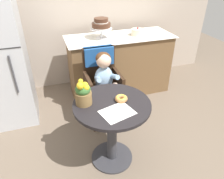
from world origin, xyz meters
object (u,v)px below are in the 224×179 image
object	(u,v)px
donut_front	(121,98)
round_layer_cake	(137,32)
flower_vase	(83,93)
cafe_table	(112,121)
tiered_cake_stand	(101,25)
seated_child	(105,77)
wicker_chair	(101,74)

from	to	relation	value
donut_front	round_layer_cake	bearing A→B (deg)	60.44
round_layer_cake	flower_vase	bearing A→B (deg)	-131.37
cafe_table	donut_front	xyz separation A→B (m)	(0.10, 0.01, 0.24)
flower_vase	tiered_cake_stand	bearing A→B (deg)	67.10
cafe_table	seated_child	world-z (taller)	seated_child
wicker_chair	round_layer_cake	xyz separation A→B (m)	(0.70, 0.53, 0.31)
round_layer_cake	seated_child	bearing A→B (deg)	-135.86
tiered_cake_stand	seated_child	bearing A→B (deg)	-103.43
seated_child	round_layer_cake	distance (m)	1.01
cafe_table	tiered_cake_stand	xyz separation A→B (m)	(0.27, 1.30, 0.57)
flower_vase	round_layer_cake	distance (m)	1.59
flower_vase	round_layer_cake	size ratio (longest dim) A/B	1.35
flower_vase	round_layer_cake	xyz separation A→B (m)	(1.05, 1.19, 0.11)
cafe_table	tiered_cake_stand	world-z (taller)	tiered_cake_stand
seated_child	round_layer_cake	bearing A→B (deg)	44.14
donut_front	tiered_cake_stand	size ratio (longest dim) A/B	0.39
round_layer_cake	tiered_cake_stand	bearing A→B (deg)	176.43
cafe_table	round_layer_cake	size ratio (longest dim) A/B	3.96
tiered_cake_stand	round_layer_cake	size ratio (longest dim) A/B	1.65
wicker_chair	flower_vase	size ratio (longest dim) A/B	3.88
seated_child	flower_vase	bearing A→B (deg)	-124.21
donut_front	flower_vase	xyz separation A→B (m)	(-0.34, 0.06, 0.09)
wicker_chair	round_layer_cake	world-z (taller)	round_layer_cake
donut_front	tiered_cake_stand	xyz separation A→B (m)	(0.18, 1.29, 0.34)
donut_front	flower_vase	distance (m)	0.35
donut_front	round_layer_cake	size ratio (longest dim) A/B	0.65
flower_vase	tiered_cake_stand	world-z (taller)	tiered_cake_stand
wicker_chair	donut_front	bearing A→B (deg)	-95.73
flower_vase	wicker_chair	bearing A→B (deg)	62.49
wicker_chair	tiered_cake_stand	size ratio (longest dim) A/B	3.18
seated_child	tiered_cake_stand	world-z (taller)	tiered_cake_stand
donut_front	round_layer_cake	world-z (taller)	round_layer_cake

